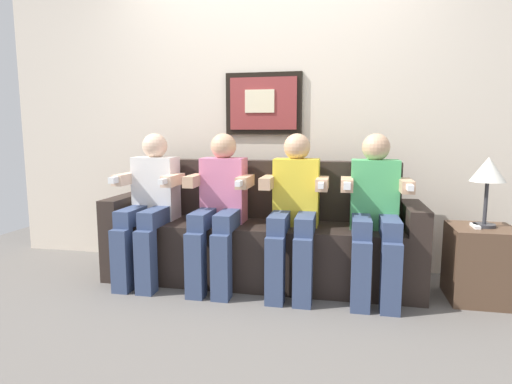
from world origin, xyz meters
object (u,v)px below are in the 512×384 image
Objects in this scene: person_leftmost at (150,201)px; person_right_center at (294,206)px; side_table_right at (480,264)px; spare_remote_on_table at (475,226)px; person_rightmost at (375,209)px; table_lamp at (488,173)px; person_left_center at (220,204)px; couch at (261,239)px.

person_leftmost and person_right_center have the same top height.
person_right_center is at bearing -177.18° from side_table_right.
side_table_right is 3.85× the size of spare_remote_on_table.
person_rightmost is 2.41× the size of table_lamp.
table_lamp is at bearing 1.83° from person_leftmost.
spare_remote_on_table is (0.64, 0.04, -0.10)m from person_rightmost.
table_lamp reaches higher than side_table_right.
person_left_center is 1.00× the size of person_rightmost.
person_right_center is 1.29m from side_table_right.
person_leftmost is 2.22× the size of side_table_right.
table_lamp is at bearing 3.41° from person_right_center.
person_leftmost is at bearing -168.32° from couch.
person_right_center reaches higher than table_lamp.
couch is 0.43m from person_left_center.
spare_remote_on_table is (-0.06, -0.04, -0.35)m from table_lamp.
couch is 1.62m from table_lamp.
couch is at bearing 148.32° from person_right_center.
person_right_center is at bearing -178.14° from spare_remote_on_table.
person_rightmost is (1.63, 0.00, 0.00)m from person_leftmost.
table_lamp is (1.79, 0.07, 0.25)m from person_left_center.
couch is at bearing 168.32° from person_rightmost.
spare_remote_on_table is (1.73, 0.04, -0.10)m from person_left_center.
person_left_center is (-0.27, -0.17, 0.29)m from couch.
person_rightmost is 0.78m from side_table_right.
person_rightmost is at bearing -176.53° from spare_remote_on_table.
couch is 1.52m from side_table_right.
person_leftmost is at bearing 180.00° from person_rightmost.
person_rightmost reaches higher than table_lamp.
person_leftmost is 2.41× the size of table_lamp.
side_table_right is 1.09× the size of table_lamp.
person_rightmost is at bearing -0.02° from person_left_center.
side_table_right is (1.78, 0.06, -0.36)m from person_left_center.
spare_remote_on_table is (1.18, 0.04, -0.10)m from person_right_center.
side_table_right is at bearing 5.05° from person_rightmost.
person_right_center is (0.54, 0.00, 0.00)m from person_left_center.
couch is at bearing 176.47° from table_lamp.
person_right_center is 2.41× the size of table_lamp.
spare_remote_on_table is at bearing -157.61° from side_table_right.
person_leftmost reaches higher than table_lamp.
table_lamp is at bearing 56.78° from side_table_right.
person_leftmost is 0.54m from person_left_center.
side_table_right is (1.24, 0.06, -0.36)m from person_right_center.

